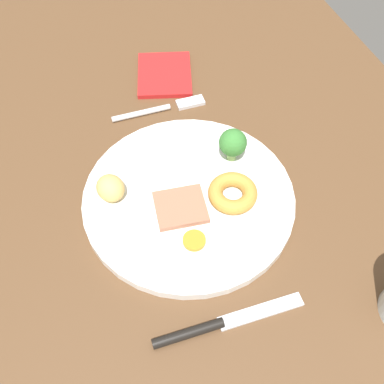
% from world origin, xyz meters
% --- Properties ---
extents(dining_table, '(1.20, 0.84, 0.04)m').
position_xyz_m(dining_table, '(0.00, 0.00, 0.02)').
color(dining_table, brown).
rests_on(dining_table, ground).
extents(dinner_plate, '(0.29, 0.29, 0.01)m').
position_xyz_m(dinner_plate, '(0.00, 0.00, 0.04)').
color(dinner_plate, white).
rests_on(dinner_plate, dining_table).
extents(meat_slice_main, '(0.07, 0.07, 0.01)m').
position_xyz_m(meat_slice_main, '(0.02, -0.02, 0.05)').
color(meat_slice_main, '#9E664C').
rests_on(meat_slice_main, dinner_plate).
extents(yorkshire_pudding, '(0.07, 0.07, 0.02)m').
position_xyz_m(yorkshire_pudding, '(0.02, 0.05, 0.06)').
color(yorkshire_pudding, '#C68938').
rests_on(yorkshire_pudding, dinner_plate).
extents(roast_potato_left, '(0.05, 0.05, 0.03)m').
position_xyz_m(roast_potato_left, '(-0.04, -0.10, 0.07)').
color(roast_potato_left, '#D8B260').
rests_on(roast_potato_left, dinner_plate).
extents(carrot_coin_front, '(0.03, 0.03, 0.01)m').
position_xyz_m(carrot_coin_front, '(0.07, -0.02, 0.05)').
color(carrot_coin_front, orange).
rests_on(carrot_coin_front, dinner_plate).
extents(broccoli_floret, '(0.04, 0.04, 0.05)m').
position_xyz_m(broccoli_floret, '(-0.04, 0.08, 0.08)').
color(broccoli_floret, '#8CB766').
rests_on(broccoli_floret, dinner_plate).
extents(fork, '(0.02, 0.15, 0.01)m').
position_xyz_m(fork, '(-0.18, 0.02, 0.04)').
color(fork, silver).
rests_on(fork, dining_table).
extents(knife, '(0.02, 0.19, 0.01)m').
position_xyz_m(knife, '(0.18, -0.03, 0.04)').
color(knife, black).
rests_on(knife, dining_table).
extents(folded_napkin, '(0.13, 0.12, 0.01)m').
position_xyz_m(folded_napkin, '(-0.26, 0.05, 0.04)').
color(folded_napkin, red).
rests_on(folded_napkin, dining_table).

